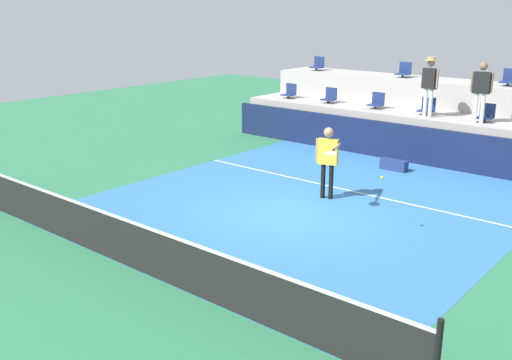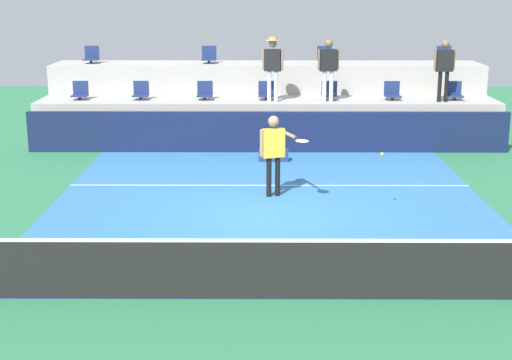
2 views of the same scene
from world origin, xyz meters
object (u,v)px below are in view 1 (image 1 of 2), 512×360
Objects in this scene: stadium_chair_upper_far_left at (318,65)px; tennis_player at (328,156)px; stadium_chair_upper_left at (404,71)px; spectator_with_hat at (430,80)px; spectator_in_white at (481,87)px; stadium_chair_lower_left at (330,97)px; stadium_chair_lower_mid_right at (486,114)px; stadium_chair_lower_mid_left at (377,102)px; tennis_ball at (382,178)px; equipment_bag at (394,165)px; stadium_chair_upper_right at (509,79)px; stadium_chair_lower_far_left at (290,92)px; stadium_chair_lower_center at (427,108)px.

tennis_player is at bearing -54.18° from stadium_chair_upper_far_left.
spectator_with_hat reaches higher than stadium_chair_upper_left.
stadium_chair_lower_left is at bearing 175.83° from spectator_in_white.
stadium_chair_upper_left is (-3.52, 1.80, 0.85)m from stadium_chair_lower_mid_right.
stadium_chair_lower_mid_left is at bearing 168.66° from spectator_with_hat.
stadium_chair_lower_mid_right is 6.98m from tennis_ball.
spectator_with_hat is at bearing -166.68° from stadium_chair_lower_mid_right.
tennis_ball reaches higher than equipment_bag.
stadium_chair_upper_left is at bearing 114.16° from tennis_ball.
spectator_with_hat is at bearing 107.13° from tennis_ball.
tennis_ball is at bearing -85.70° from spectator_in_white.
spectator_with_hat reaches higher than stadium_chair_lower_left.
tennis_ball is (0.42, -8.76, -1.12)m from stadium_chair_upper_right.
spectator_with_hat is at bearing 89.97° from equipment_bag.
stadium_chair_upper_left is at bearing 89.63° from stadium_chair_lower_mid_left.
stadium_chair_lower_far_left is at bearing 180.00° from stadium_chair_lower_mid_left.
stadium_chair_lower_mid_left is 0.29× the size of spectator_with_hat.
stadium_chair_lower_center is at bearing 167.35° from spectator_in_white.
stadium_chair_lower_mid_left is 1.00× the size of stadium_chair_upper_right.
spectator_in_white is at bearing -12.65° from stadium_chair_lower_center.
spectator_with_hat is at bearing -4.02° from stadium_chair_lower_far_left.
stadium_chair_upper_left is at bearing 133.81° from stadium_chair_lower_center.
stadium_chair_lower_center is 5.67m from stadium_chair_upper_far_left.
spectator_in_white is at bearing -17.29° from stadium_chair_upper_far_left.
equipment_bag is at bearing -85.74° from stadium_chair_lower_center.
stadium_chair_lower_mid_right is at bearing 0.00° from stadium_chair_lower_left.
stadium_chair_lower_mid_left is 0.30× the size of tennis_player.
stadium_chair_lower_left is at bearing -45.79° from stadium_chair_upper_far_left.
stadium_chair_lower_mid_right is (7.08, 0.00, 0.00)m from stadium_chair_lower_far_left.
stadium_chair_lower_left is 6.83m from tennis_player.
stadium_chair_upper_far_left is at bearing 153.24° from stadium_chair_lower_mid_left.
stadium_chair_lower_mid_right is 0.29× the size of spectator_with_hat.
stadium_chair_lower_far_left and stadium_chair_lower_mid_right have the same top height.
equipment_bag is at bearing -23.27° from stadium_chair_lower_far_left.
tennis_ball is (0.49, -6.58, -1.09)m from spectator_in_white.
spectator_with_hat is (5.46, -0.38, 0.88)m from stadium_chair_lower_far_left.
stadium_chair_lower_center is 2.64m from stadium_chair_upper_left.
equipment_bag is (-1.53, -1.96, -2.14)m from spectator_in_white.
spectator_with_hat is 1.53m from spectator_in_white.
stadium_chair_lower_left is (1.73, 0.00, 0.00)m from stadium_chair_lower_far_left.
tennis_player reaches higher than equipment_bag.
stadium_chair_lower_center is 1.80m from stadium_chair_lower_mid_right.
stadium_chair_lower_far_left is at bearing 175.98° from spectator_with_hat.
tennis_ball is at bearing -86.65° from stadium_chair_lower_mid_right.
stadium_chair_upper_far_left is 0.30× the size of spectator_in_white.
spectator_with_hat reaches higher than stadium_chair_lower_far_left.
stadium_chair_upper_far_left reaches higher than stadium_chair_lower_mid_left.
stadium_chair_upper_left is 5.05m from equipment_bag.
stadium_chair_lower_mid_right is 1.00× the size of stadium_chair_upper_right.
stadium_chair_lower_left is 5.34m from spectator_in_white.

